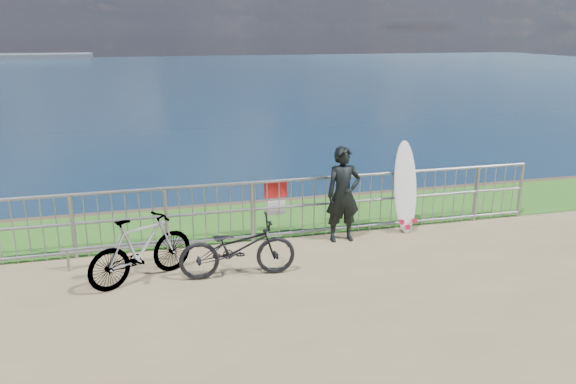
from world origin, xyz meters
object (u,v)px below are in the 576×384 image
object	(u,v)px
surfer	(343,194)
bicycle_far	(141,249)
bicycle_near	(238,248)
surfboard	(405,190)

from	to	relation	value
surfer	bicycle_far	size ratio (longest dim) A/B	1.00
surfer	bicycle_far	bearing A→B (deg)	-165.65
bicycle_near	bicycle_far	world-z (taller)	bicycle_far
surfboard	bicycle_near	size ratio (longest dim) A/B	0.96
surfer	bicycle_near	distance (m)	2.37
surfer	bicycle_near	world-z (taller)	surfer
surfer	bicycle_far	xyz separation A→B (m)	(-3.51, -0.83, -0.35)
surfer	surfboard	size ratio (longest dim) A/B	1.00
surfer	surfboard	world-z (taller)	surfer
bicycle_near	bicycle_far	size ratio (longest dim) A/B	1.04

